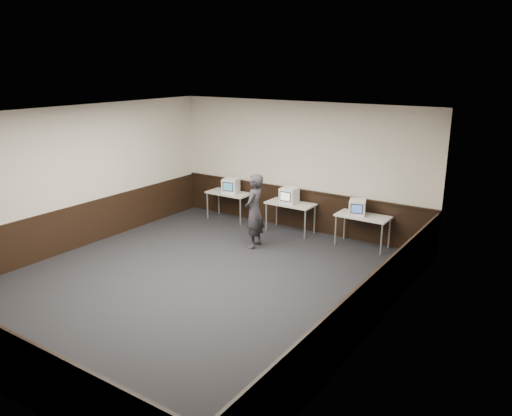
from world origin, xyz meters
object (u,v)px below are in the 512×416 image
(desk_right, at_px, (363,218))
(emac_center, at_px, (289,195))
(emac_right, at_px, (357,207))
(desk_left, at_px, (229,195))
(person, at_px, (254,211))
(emac_left, at_px, (231,186))
(desk_center, at_px, (291,206))

(desk_right, xyz_separation_m, emac_center, (-1.93, -0.04, 0.27))
(desk_right, xyz_separation_m, emac_right, (-0.13, -0.05, 0.25))
(desk_left, bearing_deg, desk_right, 0.00)
(desk_right, distance_m, person, 2.48)
(emac_left, bearing_deg, person, -54.35)
(desk_right, relative_size, emac_right, 2.55)
(emac_right, xyz_separation_m, person, (-1.92, -1.33, -0.07))
(emac_center, height_order, emac_right, emac_center)
(person, bearing_deg, desk_center, 163.75)
(desk_left, height_order, desk_center, same)
(desk_center, distance_m, person, 1.40)
(emac_center, bearing_deg, desk_right, -2.26)
(desk_center, height_order, person, person)
(emac_left, bearing_deg, desk_left, 148.17)
(desk_center, relative_size, emac_center, 2.73)
(emac_left, height_order, emac_center, emac_left)
(desk_center, xyz_separation_m, emac_center, (-0.03, -0.04, 0.27))
(desk_right, relative_size, person, 0.70)
(desk_left, height_order, emac_left, emac_left)
(desk_left, relative_size, person, 0.70)
(desk_right, bearing_deg, person, -146.06)
(desk_right, height_order, person, person)
(desk_left, height_order, emac_center, emac_center)
(emac_right, bearing_deg, desk_right, 1.20)
(emac_left, height_order, emac_right, emac_left)
(desk_center, relative_size, desk_right, 1.00)
(emac_left, relative_size, emac_right, 1.07)
(desk_right, bearing_deg, emac_left, -179.63)
(desk_center, relative_size, person, 0.70)
(desk_right, distance_m, emac_left, 3.73)
(emac_left, xyz_separation_m, emac_right, (3.59, -0.02, -0.02))
(desk_right, relative_size, emac_center, 2.73)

